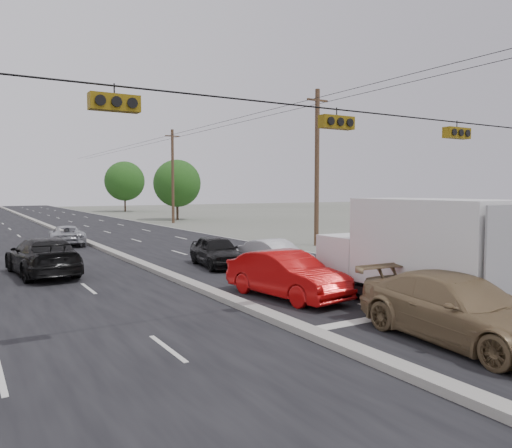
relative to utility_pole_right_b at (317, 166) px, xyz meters
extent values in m
plane|color=#606356|center=(-12.50, -15.00, -5.11)|extent=(200.00, 200.00, 0.00)
cube|color=black|center=(-12.50, 15.00, -5.11)|extent=(20.00, 160.00, 0.02)
cube|color=gray|center=(-12.50, 15.00, -5.01)|extent=(0.50, 160.00, 0.20)
cylinder|color=#422D1E|center=(0.00, 0.00, -0.11)|extent=(0.30, 0.30, 10.00)
cube|color=#422D1E|center=(0.00, 0.00, 4.19)|extent=(1.60, 0.12, 0.12)
cylinder|color=#422D1E|center=(0.00, 25.00, -0.11)|extent=(0.30, 0.30, 10.00)
cube|color=#422D1E|center=(0.00, 25.00, 4.19)|extent=(1.60, 0.12, 0.12)
cylinder|color=black|center=(-12.50, -15.00, 0.69)|extent=(25.00, 0.04, 0.04)
cube|color=#72590C|center=(-17.00, -15.00, 0.34)|extent=(1.05, 0.30, 0.35)
cube|color=#72590C|center=(-11.00, -15.00, 0.34)|extent=(1.05, 0.30, 0.35)
cube|color=#72590C|center=(-6.00, -15.00, 0.34)|extent=(1.05, 0.30, 0.35)
cylinder|color=#382619|center=(2.50, 30.00, -3.85)|extent=(0.28, 0.28, 2.52)
sphere|color=#1B4412|center=(2.50, 30.00, -0.77)|extent=(5.60, 5.60, 5.60)
cylinder|color=#382619|center=(3.50, 55.00, -3.67)|extent=(0.28, 0.28, 2.88)
sphere|color=#1B4412|center=(3.50, 55.00, -0.15)|extent=(6.40, 6.40, 6.40)
cube|color=black|center=(-7.95, -15.03, -4.68)|extent=(2.37, 6.68, 0.24)
cube|color=silver|center=(-7.97, -15.79, -3.07)|extent=(2.50, 4.80, 2.65)
cube|color=silver|center=(-7.88, -12.62, -3.93)|extent=(2.32, 1.86, 1.70)
cylinder|color=black|center=(-8.88, -12.83, -4.68)|extent=(0.31, 0.86, 0.85)
cylinder|color=black|center=(-6.89, -12.89, -4.68)|extent=(0.31, 0.86, 0.85)
cylinder|color=black|center=(-9.00, -17.08, -4.68)|extent=(0.31, 0.86, 0.85)
cylinder|color=black|center=(-7.02, -17.14, -4.68)|extent=(0.31, 0.86, 0.85)
imported|color=olive|center=(-9.79, -18.09, -4.32)|extent=(2.52, 5.56, 1.58)
imported|color=#B20A0B|center=(-10.55, -11.99, -4.33)|extent=(2.28, 4.89, 1.55)
imported|color=black|center=(-5.41, -15.31, -4.24)|extent=(3.40, 6.48, 1.74)
imported|color=black|center=(-9.54, -4.73, -4.38)|extent=(2.24, 4.43, 1.45)
imported|color=silver|center=(-7.64, -6.82, -4.44)|extent=(1.79, 4.14, 1.33)
imported|color=navy|center=(-4.06, -9.39, -4.45)|extent=(2.37, 4.70, 1.31)
imported|color=black|center=(-16.90, -3.08, -4.30)|extent=(2.71, 5.72, 1.61)
imported|color=#9FA1A6|center=(-13.90, 8.36, -4.47)|extent=(2.67, 4.83, 1.28)
camera|label=1|loc=(-19.89, -25.59, -1.46)|focal=35.00mm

